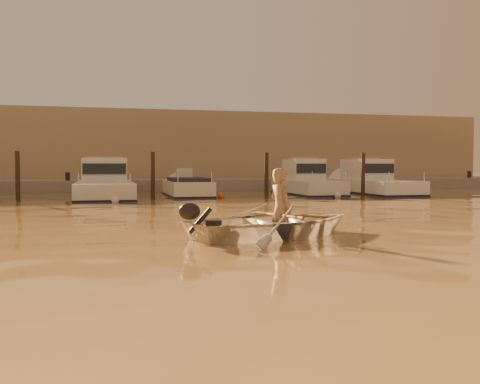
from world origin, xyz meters
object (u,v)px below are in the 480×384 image
object	(u,v)px
person	(281,209)
moored_boat_5	(372,181)
waterfront_building	(138,151)
moored_boat_4	(307,182)
dinghy	(277,223)
moored_boat_3	(187,191)
moored_boat_2	(105,183)

from	to	relation	value
person	moored_boat_5	bearing A→B (deg)	-51.36
person	waterfront_building	xyz separation A→B (m)	(-1.29, 25.53, 1.86)
moored_boat_4	moored_boat_5	bearing A→B (deg)	0.00
moored_boat_4	waterfront_building	xyz separation A→B (m)	(-7.60, 11.00, 1.77)
person	moored_boat_5	size ratio (longest dim) A/B	0.22
person	moored_boat_4	size ratio (longest dim) A/B	0.27
moored_boat_5	waterfront_building	bearing A→B (deg)	135.39
moored_boat_5	dinghy	bearing A→B (deg)	-124.36
moored_boat_3	moored_boat_4	bearing A→B (deg)	0.00
waterfront_building	dinghy	bearing A→B (deg)	-87.33
dinghy	moored_boat_4	xyz separation A→B (m)	(6.41, 14.56, 0.36)
moored_boat_5	waterfront_building	distance (m)	15.76
person	moored_boat_2	distance (m)	14.94
moored_boat_2	moored_boat_3	distance (m)	3.78
dinghy	moored_boat_5	xyz separation A→B (m)	(9.96, 14.56, 0.36)
person	moored_boat_5	distance (m)	17.56
moored_boat_2	dinghy	bearing A→B (deg)	-77.02
dinghy	person	distance (m)	0.29
moored_boat_2	moored_boat_3	xyz separation A→B (m)	(3.76, 0.00, -0.40)
person	moored_boat_3	size ratio (longest dim) A/B	0.31
dinghy	moored_boat_2	size ratio (longest dim) A/B	0.46
person	moored_boat_2	size ratio (longest dim) A/B	0.21
moored_boat_2	person	bearing A→B (deg)	-76.63
moored_boat_5	moored_boat_4	bearing A→B (deg)	180.00
moored_boat_4	waterfront_building	bearing A→B (deg)	124.65
dinghy	person	size ratio (longest dim) A/B	2.22
moored_boat_2	moored_boat_5	world-z (taller)	same
moored_boat_3	waterfront_building	size ratio (longest dim) A/B	0.12
moored_boat_5	waterfront_building	size ratio (longest dim) A/B	0.16
moored_boat_2	moored_boat_5	bearing A→B (deg)	0.00
moored_boat_2	moored_boat_4	size ratio (longest dim) A/B	1.30
moored_boat_3	moored_boat_5	distance (m)	9.56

